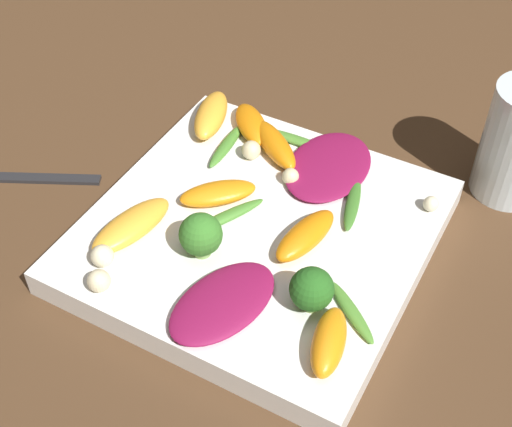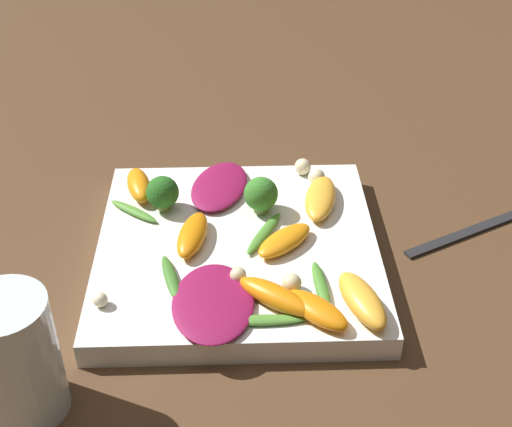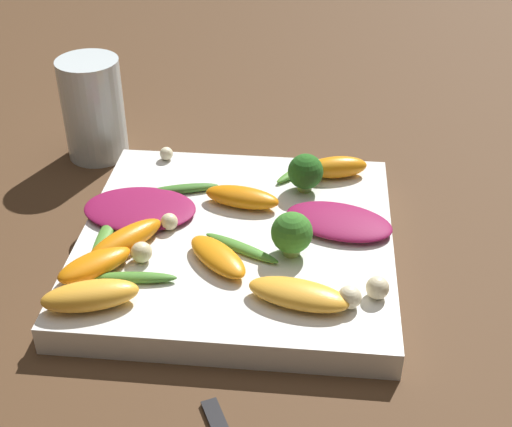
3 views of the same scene
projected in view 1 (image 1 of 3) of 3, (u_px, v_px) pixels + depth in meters
ground_plane at (258, 245)px, 0.59m from camera, size 2.40×2.40×0.00m
plate at (258, 235)px, 0.58m from camera, size 0.26×0.26×0.02m
radicchio_leaf_0 at (223, 303)px, 0.51m from camera, size 0.08×0.10×0.01m
radicchio_leaf_1 at (328, 166)px, 0.62m from camera, size 0.07×0.10×0.01m
orange_segment_0 at (304, 237)px, 0.55m from camera, size 0.04×0.07×0.02m
orange_segment_1 at (218, 193)px, 0.59m from camera, size 0.06×0.06×0.01m
orange_segment_2 at (211, 115)px, 0.66m from camera, size 0.05×0.08×0.02m
orange_segment_3 at (251, 124)px, 0.66m from camera, size 0.06×0.06×0.02m
orange_segment_4 at (131, 225)px, 0.56m from camera, size 0.05×0.08×0.02m
orange_segment_5 at (275, 145)px, 0.63m from camera, size 0.07×0.06×0.02m
orange_segment_6 at (329, 342)px, 0.48m from camera, size 0.04×0.06×0.02m
broccoli_floret_0 at (312, 290)px, 0.50m from camera, size 0.03×0.03×0.04m
broccoli_floret_1 at (201, 235)px, 0.54m from camera, size 0.03×0.03×0.04m
arugula_sprig_0 at (226, 145)px, 0.64m from camera, size 0.02×0.07×0.01m
arugula_sprig_1 at (353, 204)px, 0.59m from camera, size 0.03×0.07×0.01m
arugula_sprig_2 at (352, 312)px, 0.51m from camera, size 0.05×0.05×0.01m
arugula_sprig_3 at (227, 216)px, 0.58m from camera, size 0.04×0.07×0.01m
arugula_sprig_4 at (299, 141)px, 0.65m from camera, size 0.08×0.01×0.01m
macadamia_nut_0 at (102, 256)px, 0.54m from camera, size 0.02×0.02×0.02m
macadamia_nut_1 at (292, 177)px, 0.61m from camera, size 0.01×0.01×0.01m
macadamia_nut_2 at (251, 150)px, 0.63m from camera, size 0.02×0.02×0.02m
macadamia_nut_3 at (99, 281)px, 0.52m from camera, size 0.02×0.02×0.02m
macadamia_nut_4 at (431, 204)px, 0.58m from camera, size 0.01×0.01×0.01m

